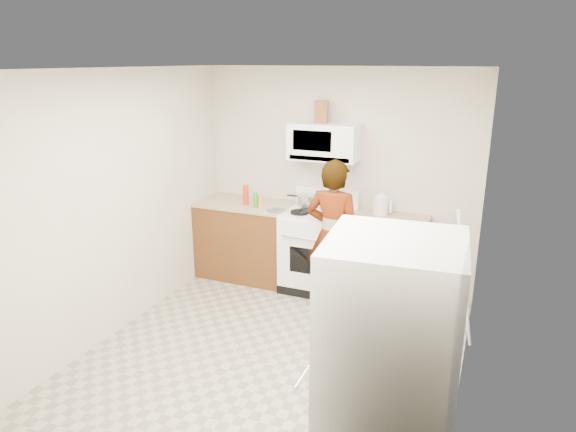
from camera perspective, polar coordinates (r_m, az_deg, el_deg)
The scene contains 20 objects.
floor at distance 4.85m, azimuth -1.50°, elevation -14.95°, with size 3.60×3.60×0.00m, color gray.
back_wall at distance 5.94m, azimuth 5.45°, elevation 4.13°, with size 3.20×0.02×2.50m, color beige.
right_wall at distance 3.98m, azimuth 19.81°, elevation -3.38°, with size 0.02×3.60×2.50m, color beige.
cabinet_left at distance 6.28m, azimuth -4.69°, elevation -2.75°, with size 1.12×0.62×0.90m, color #562A14.
counter_left at distance 6.14m, azimuth -4.79°, elevation 1.36°, with size 1.14×0.64×0.04m, color #9D856A.
cabinet_right at distance 5.74m, azimuth 10.84°, elevation -4.94°, with size 0.80×0.62×0.90m, color #562A14.
counter_right at distance 5.59m, azimuth 11.10°, elevation -0.48°, with size 0.82×0.64×0.04m, color #9D856A.
gas_range at distance 5.91m, azimuth 3.43°, elevation -3.64°, with size 0.76×0.65×1.13m.
microwave at distance 5.72m, azimuth 4.07°, elevation 8.25°, with size 0.76×0.38×0.40m, color white.
person at distance 5.32m, azimuth 5.04°, elevation -2.30°, with size 0.59×0.39×1.63m, color tan.
fridge at distance 3.02m, azimuth 10.94°, elevation -17.97°, with size 0.70×0.70×1.70m, color silver.
kettle at distance 5.71m, azimuth 10.25°, elevation 1.18°, with size 0.17×0.17×0.20m, color silver.
jug at distance 5.71m, azimuth 3.73°, elevation 11.48°, with size 0.14×0.14×0.24m, color brown.
saucepan at distance 5.88m, azimuth 2.17°, elevation 1.72°, with size 0.23×0.23×0.13m, color silver.
tray at distance 5.61m, azimuth 4.77°, elevation 0.25°, with size 0.25×0.16×0.05m, color silver.
bottle_spray at distance 6.01m, azimuth -4.70°, elevation 2.33°, with size 0.07×0.07×0.23m, color red.
bottle_hot_sauce at distance 5.87m, azimuth -3.06°, elevation 1.60°, with size 0.05×0.05×0.15m, color orange.
bottle_green_cap at distance 5.89m, azimuth -3.62°, elevation 1.76°, with size 0.05×0.05×0.17m, color #268718.
pot_lid at distance 5.78m, azimuth -1.14°, elevation 0.67°, with size 0.26×0.26×0.01m, color silver.
broom at distance 4.87m, azimuth 19.02°, elevation -6.80°, with size 0.03×0.03×1.36m, color silver.
Camera 1 is at (1.69, -3.75, 2.57)m, focal length 32.00 mm.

